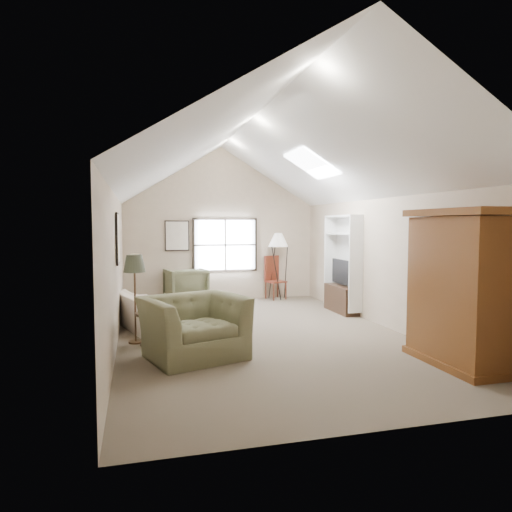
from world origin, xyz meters
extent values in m
cube|color=brown|center=(0.00, 0.00, 0.00)|extent=(5.00, 8.00, 0.01)
cube|color=tan|center=(0.00, 4.00, 1.25)|extent=(5.00, 0.01, 2.50)
cube|color=tan|center=(0.00, -4.00, 1.25)|extent=(5.00, 0.01, 2.50)
cube|color=tan|center=(-2.50, 0.00, 1.25)|extent=(0.01, 8.00, 2.50)
cube|color=tan|center=(2.50, 0.00, 1.25)|extent=(0.01, 8.00, 2.50)
cube|color=black|center=(0.10, 3.96, 1.45)|extent=(1.72, 0.08, 1.42)
cube|color=black|center=(-2.47, 0.30, 1.75)|extent=(0.68, 0.04, 0.88)
cube|color=black|center=(-1.15, 3.97, 1.70)|extent=(0.62, 0.04, 0.78)
cube|color=brown|center=(2.18, -2.40, 1.10)|extent=(0.60, 1.50, 2.20)
cube|color=white|center=(2.34, 1.60, 1.15)|extent=(0.32, 1.30, 2.10)
cube|color=#382316|center=(2.32, 1.60, 0.30)|extent=(0.34, 1.18, 0.60)
cube|color=black|center=(2.32, 1.60, 0.92)|extent=(0.05, 0.90, 0.55)
imported|color=beige|center=(-2.03, 1.40, 0.32)|extent=(1.45, 2.33, 0.63)
imported|color=#696A4A|center=(-1.35, -1.07, 0.46)|extent=(1.71, 1.60, 0.91)
imported|color=#5A6345|center=(-0.97, 3.70, 0.45)|extent=(1.12, 1.14, 0.89)
cube|color=#3E2719|center=(-0.53, 0.60, 0.22)|extent=(0.92, 0.61, 0.43)
imported|color=#392A17|center=(-0.53, 0.60, 0.46)|extent=(0.24, 0.24, 0.05)
cylinder|color=#342615|center=(-1.93, -0.20, 0.27)|extent=(0.68, 0.68, 0.54)
cube|color=maroon|center=(1.42, 3.70, 0.58)|extent=(0.56, 0.56, 1.15)
camera|label=1|loc=(-2.17, -7.82, 1.99)|focal=32.00mm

